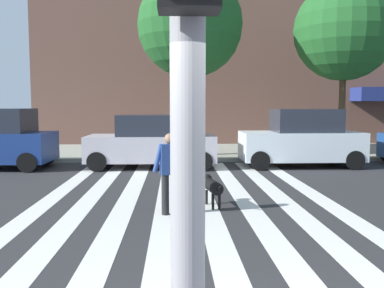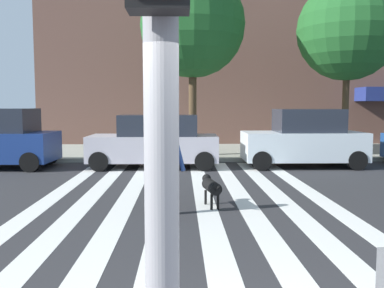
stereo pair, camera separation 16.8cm
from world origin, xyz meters
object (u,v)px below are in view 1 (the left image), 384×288
(parked_car_third_in_line, at_px, (302,139))
(street_tree_middle, at_px, (344,31))
(street_tree_nearest, at_px, (190,25))
(dog_on_leash, at_px, (212,186))
(parked_car_behind_first, at_px, (153,142))
(pedestrian_dog_walker, at_px, (170,169))

(parked_car_third_in_line, xyz_separation_m, street_tree_middle, (2.32, 2.25, 4.21))
(street_tree_nearest, bearing_deg, parked_car_third_in_line, -30.15)
(street_tree_middle, bearing_deg, dog_on_leash, -126.88)
(street_tree_middle, bearing_deg, parked_car_third_in_line, -135.97)
(parked_car_third_in_line, height_order, dog_on_leash, parked_car_third_in_line)
(parked_car_behind_first, xyz_separation_m, street_tree_nearest, (1.39, 2.27, 4.44))
(parked_car_third_in_line, xyz_separation_m, pedestrian_dog_walker, (-4.63, -6.47, -0.05))
(street_tree_nearest, bearing_deg, parked_car_behind_first, -121.51)
(street_tree_nearest, bearing_deg, dog_on_leash, -88.76)
(parked_car_behind_first, relative_size, street_tree_nearest, 0.61)
(street_tree_nearest, xyz_separation_m, street_tree_middle, (6.22, -0.02, -0.17))
(street_tree_middle, bearing_deg, pedestrian_dog_walker, -128.59)
(pedestrian_dog_walker, bearing_deg, street_tree_nearest, 85.23)
(parked_car_behind_first, xyz_separation_m, pedestrian_dog_walker, (0.66, -6.47, 0.01))
(pedestrian_dog_walker, distance_m, dog_on_leash, 1.21)
(pedestrian_dog_walker, relative_size, dog_on_leash, 1.47)
(parked_car_third_in_line, bearing_deg, dog_on_leash, -122.64)
(street_tree_middle, height_order, dog_on_leash, street_tree_middle)
(pedestrian_dog_walker, height_order, dog_on_leash, pedestrian_dog_walker)
(parked_car_behind_first, bearing_deg, dog_on_leash, -74.95)
(parked_car_third_in_line, height_order, pedestrian_dog_walker, parked_car_third_in_line)
(parked_car_third_in_line, xyz_separation_m, dog_on_leash, (-3.73, -5.82, -0.53))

